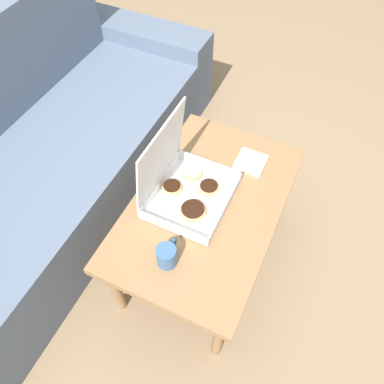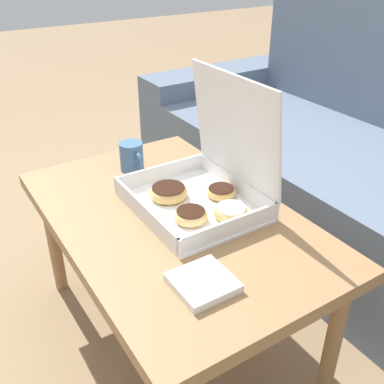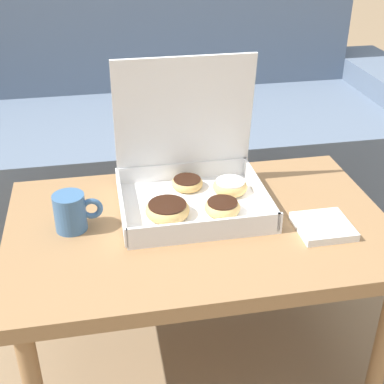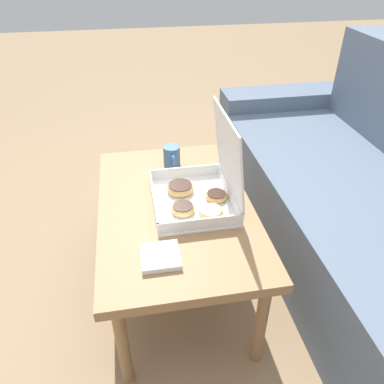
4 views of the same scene
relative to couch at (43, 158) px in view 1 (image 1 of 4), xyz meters
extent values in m
plane|color=#937756|center=(0.00, -0.84, -0.31)|extent=(12.00, 12.00, 0.00)
cube|color=slate|center=(0.00, -0.16, -0.09)|extent=(1.82, 0.67, 0.44)
cube|color=slate|center=(1.03, -0.06, -0.04)|extent=(0.24, 0.87, 0.54)
cube|color=#997047|center=(0.00, -0.96, 0.14)|extent=(0.98, 0.62, 0.04)
cylinder|color=#997047|center=(-0.43, -1.20, -0.09)|extent=(0.04, 0.04, 0.43)
cylinder|color=#997047|center=(0.43, -1.20, -0.09)|extent=(0.04, 0.04, 0.43)
cylinder|color=#997047|center=(-0.43, -0.71, -0.09)|extent=(0.04, 0.04, 0.43)
cylinder|color=#997047|center=(0.43, -0.71, -0.09)|extent=(0.04, 0.04, 0.43)
cube|color=white|center=(0.00, -0.88, 0.17)|extent=(0.38, 0.32, 0.01)
cube|color=white|center=(0.00, -1.04, 0.20)|extent=(0.38, 0.01, 0.05)
cube|color=white|center=(0.00, -0.73, 0.20)|extent=(0.38, 0.01, 0.05)
cube|color=white|center=(-0.19, -0.88, 0.20)|extent=(0.01, 0.32, 0.05)
cube|color=white|center=(0.18, -0.88, 0.20)|extent=(0.01, 0.32, 0.05)
cube|color=white|center=(0.00, -0.74, 0.38)|extent=(0.38, 0.05, 0.32)
torus|color=#E0B266|center=(-0.08, -0.92, 0.19)|extent=(0.11, 0.11, 0.04)
cylinder|color=black|center=(-0.08, -0.92, 0.20)|extent=(0.10, 0.10, 0.02)
torus|color=#E0B266|center=(0.11, -0.83, 0.19)|extent=(0.10, 0.10, 0.04)
cylinder|color=white|center=(0.11, -0.83, 0.20)|extent=(0.08, 0.08, 0.02)
torus|color=#E0B266|center=(0.07, -0.93, 0.19)|extent=(0.09, 0.09, 0.03)
cylinder|color=black|center=(0.07, -0.93, 0.20)|extent=(0.08, 0.08, 0.01)
torus|color=#E0B266|center=(0.00, -0.78, 0.19)|extent=(0.09, 0.09, 0.03)
cylinder|color=black|center=(0.00, -0.78, 0.19)|extent=(0.08, 0.08, 0.01)
cylinder|color=#3D6693|center=(-0.32, -0.93, 0.21)|extent=(0.08, 0.08, 0.10)
torus|color=#3D6693|center=(-0.27, -0.93, 0.22)|extent=(0.06, 0.01, 0.06)
cube|color=white|center=(0.30, -1.05, 0.17)|extent=(0.13, 0.13, 0.02)
camera|label=1|loc=(-0.86, -1.29, 1.51)|focal=35.00mm
camera|label=2|loc=(0.94, -1.48, 0.86)|focal=42.00mm
camera|label=3|loc=(-0.23, -2.08, 0.91)|focal=50.00mm
camera|label=4|loc=(1.22, -1.10, 1.07)|focal=35.00mm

